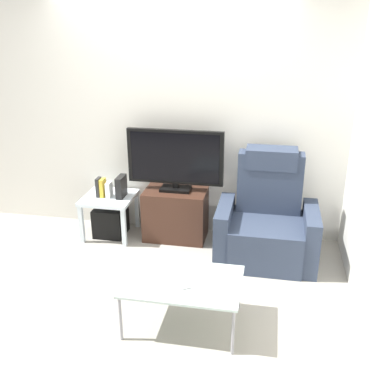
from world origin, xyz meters
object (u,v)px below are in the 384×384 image
(side_table, at_px, (109,202))
(book_rightmost, at_px, (109,190))
(subwoofer_box, at_px, (111,221))
(coffee_table, at_px, (183,283))
(tv_stand, at_px, (176,214))
(game_console, at_px, (121,187))
(book_middle, at_px, (103,188))
(television, at_px, (175,159))
(book_leftmost, at_px, (99,187))
(cell_phone, at_px, (184,283))
(recliner_armchair, at_px, (267,223))

(side_table, distance_m, book_rightmost, 0.16)
(side_table, xyz_separation_m, subwoofer_box, (0.00, -0.00, -0.23))
(subwoofer_box, xyz_separation_m, coffee_table, (1.11, -1.39, 0.22))
(tv_stand, bearing_deg, coffee_table, -75.25)
(game_console, bearing_deg, book_middle, -171.38)
(book_rightmost, bearing_deg, game_console, 13.07)
(tv_stand, relative_size, coffee_table, 0.74)
(television, bearing_deg, book_leftmost, -173.30)
(book_leftmost, bearing_deg, television, 6.70)
(tv_stand, distance_m, cell_phone, 1.55)
(coffee_table, height_order, cell_phone, cell_phone)
(book_middle, height_order, cell_phone, book_middle)
(television, height_order, game_console, television)
(book_rightmost, distance_m, cell_phone, 1.81)
(book_middle, distance_m, book_rightmost, 0.07)
(tv_stand, relative_size, subwoofer_box, 2.05)
(game_console, xyz_separation_m, coffee_table, (0.97, -1.40, -0.20))
(game_console, bearing_deg, cell_phone, -55.73)
(cell_phone, bearing_deg, game_console, 92.76)
(book_leftmost, height_order, coffee_table, book_leftmost)
(subwoofer_box, relative_size, book_rightmost, 1.93)
(television, height_order, book_rightmost, television)
(subwoofer_box, bearing_deg, cell_phone, -51.79)
(side_table, height_order, subwoofer_box, side_table)
(side_table, height_order, book_middle, book_middle)
(game_console, bearing_deg, subwoofer_box, -176.05)
(game_console, height_order, cell_phone, game_console)
(tv_stand, bearing_deg, book_leftmost, -174.59)
(television, relative_size, cell_phone, 6.78)
(side_table, bearing_deg, cell_phone, -51.79)
(game_console, bearing_deg, tv_stand, 4.75)
(television, distance_m, recliner_armchair, 1.15)
(book_middle, distance_m, cell_phone, 1.85)
(book_leftmost, bearing_deg, subwoofer_box, 11.31)
(television, relative_size, coffee_table, 1.13)
(recliner_armchair, distance_m, book_middle, 1.79)
(subwoofer_box, relative_size, cell_phone, 2.17)
(side_table, bearing_deg, book_leftmost, -168.69)
(side_table, relative_size, subwoofer_box, 1.66)
(subwoofer_box, distance_m, cell_phone, 1.84)
(book_leftmost, bearing_deg, coffee_table, -48.43)
(book_middle, relative_size, cell_phone, 1.35)
(television, bearing_deg, recliner_armchair, -14.31)
(recliner_armchair, distance_m, book_rightmost, 1.72)
(recliner_armchair, distance_m, coffee_table, 1.36)
(book_middle, relative_size, game_console, 0.86)
(tv_stand, bearing_deg, game_console, -175.25)
(game_console, xyz_separation_m, cell_phone, (0.98, -1.45, -0.17))
(cell_phone, bearing_deg, subwoofer_box, 96.70)
(tv_stand, bearing_deg, cell_phone, -75.08)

